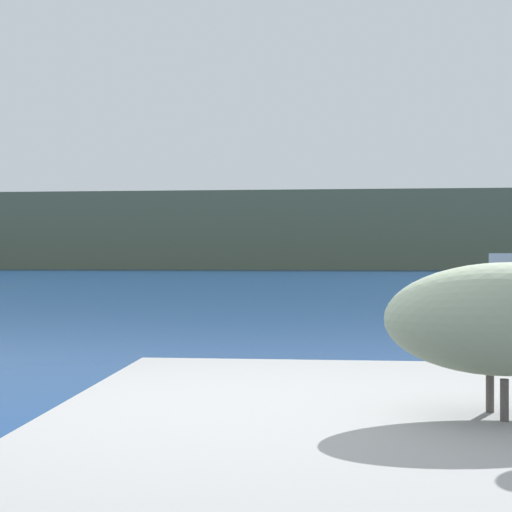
# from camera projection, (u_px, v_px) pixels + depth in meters

# --- Properties ---
(hillside_backdrop) EXTENTS (140.00, 13.55, 7.23)m
(hillside_backdrop) POSITION_uv_depth(u_px,v_px,m) (315.00, 232.00, 71.70)
(hillside_backdrop) COLOR #5B664C
(hillside_backdrop) RESTS_ON ground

